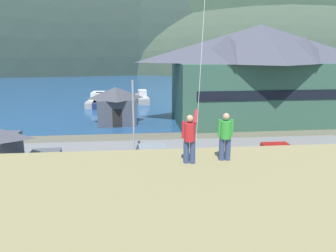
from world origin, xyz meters
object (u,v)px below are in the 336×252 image
moored_boat_wharfside (99,100)px  parked_car_mid_row_far (263,185)px  person_kite_flyer (190,137)px  harbor_lodge (259,71)px  parked_car_mid_row_near (45,162)px  parked_car_front_row_red (24,193)px  wharf_dock (122,103)px  moored_boat_inner_slip (101,102)px  parked_car_mid_row_center (275,155)px  parking_light_pole (133,113)px  moored_boat_outer_mooring (142,98)px  parked_car_back_row_right (154,156)px  person_companion (225,135)px  storage_shed_waterside (116,105)px

moored_boat_wharfside → parked_car_mid_row_far: moored_boat_wharfside is taller
moored_boat_wharfside → person_kite_flyer: 43.40m
harbor_lodge → parked_car_mid_row_near: (-21.89, -15.52, -5.26)m
parked_car_mid_row_far → parked_car_front_row_red: bearing=179.4°
harbor_lodge → parked_car_mid_row_far: size_ratio=5.01×
wharf_dock → parked_car_mid_row_near: size_ratio=3.28×
moored_boat_inner_slip → parked_car_mid_row_center: moored_boat_inner_slip is taller
parked_car_mid_row_near → parking_light_pole: (6.62, 3.81, 2.84)m
moored_boat_wharfside → parked_car_mid_row_far: size_ratio=1.98×
moored_boat_wharfside → wharf_dock: bearing=-12.3°
moored_boat_outer_mooring → parked_car_mid_row_far: (6.98, -36.23, 0.34)m
wharf_dock → parking_light_pole: size_ratio=2.14×
parked_car_mid_row_far → parking_light_pole: size_ratio=0.66×
harbor_lodge → parked_car_front_row_red: 30.48m
moored_boat_wharfside → parked_car_back_row_right: moored_boat_wharfside is taller
moored_boat_outer_mooring → person_companion: size_ratio=3.47×
parked_car_mid_row_center → moored_boat_outer_mooring: bearing=108.0°
moored_boat_outer_mooring → harbor_lodge: bearing=-47.3°
storage_shed_waterside → parking_light_pole: 12.45m
storage_shed_waterside → wharf_dock: 12.73m
harbor_lodge → wharf_dock: harbor_lodge is taller
person_kite_flyer → wharf_dock: bearing=95.9°
moored_boat_inner_slip → parked_car_mid_row_center: 32.58m
moored_boat_inner_slip → parked_car_back_row_right: 28.28m
storage_shed_waterside → moored_boat_inner_slip: size_ratio=0.86×
parked_car_back_row_right → person_companion: 14.51m
wharf_dock → moored_boat_wharfside: moored_boat_wharfside is taller
moored_boat_outer_mooring → moored_boat_inner_slip: same height
parked_car_back_row_right → person_kite_flyer: size_ratio=2.31×
moored_boat_wharfside → person_companion: 43.48m
moored_boat_wharfside → parking_light_pole: parking_light_pole is taller
moored_boat_outer_mooring → parking_light_pole: parking_light_pole is taller
parked_car_back_row_right → parked_car_mid_row_near: size_ratio=1.00×
moored_boat_wharfside → moored_boat_outer_mooring: same height
moored_boat_inner_slip → parked_car_front_row_red: moored_boat_inner_slip is taller
wharf_dock → parked_car_mid_row_near: 28.88m
parked_car_mid_row_center → person_companion: bearing=-121.2°
person_kite_flyer → moored_boat_inner_slip: bearing=100.6°
moored_boat_wharfside → parking_light_pole: 26.38m
storage_shed_waterside → harbor_lodge: bearing=-1.4°
harbor_lodge → moored_boat_inner_slip: bearing=149.0°
parked_car_mid_row_near → parking_light_pole: bearing=29.9°
parked_car_back_row_right → parked_car_mid_row_near: (-8.17, -0.58, 0.00)m
parked_car_mid_row_near → parked_car_mid_row_center: bearing=-0.1°
parked_car_mid_row_near → person_companion: person_companion is taller
moored_boat_inner_slip → parked_car_mid_row_near: moored_boat_inner_slip is taller
parked_car_mid_row_center → person_kite_flyer: size_ratio=2.27×
storage_shed_waterside → moored_boat_inner_slip: (-3.19, 12.02, -1.64)m
parked_car_mid_row_far → parked_car_mid_row_center: bearing=60.1°
parked_car_back_row_right → person_companion: person_companion is taller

